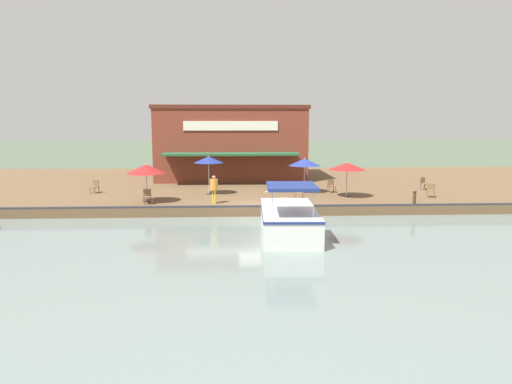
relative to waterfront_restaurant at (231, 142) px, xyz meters
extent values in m
plane|color=#4C5B47|center=(13.94, 1.73, -3.57)|extent=(220.00, 220.00, 0.00)
cube|color=brown|center=(2.94, 1.73, -3.27)|extent=(22.00, 56.00, 0.60)
cube|color=#2D2D33|center=(13.84, 1.73, -2.92)|extent=(0.20, 50.40, 0.10)
cube|color=brown|center=(-0.03, 0.00, -0.15)|extent=(7.73, 11.86, 5.64)
cube|color=#522318|center=(-0.03, 0.00, 2.82)|extent=(7.88, 12.09, 0.30)
cube|color=#235633|center=(4.74, 0.00, -0.67)|extent=(1.80, 10.08, 0.16)
cube|color=silver|center=(3.88, 0.00, 1.40)|extent=(0.08, 7.11, 0.70)
cylinder|color=#B7B7B7|center=(8.75, 4.87, -1.92)|extent=(0.06, 0.06, 2.10)
cylinder|color=#2D2D33|center=(8.75, 4.87, -2.94)|extent=(0.36, 0.36, 0.06)
cone|color=navy|center=(8.75, 4.87, -0.94)|extent=(2.08, 2.08, 0.47)
cone|color=white|center=(8.75, 4.87, -0.92)|extent=(1.29, 1.29, 0.38)
sphere|color=white|center=(8.75, 4.87, -0.70)|extent=(0.08, 0.08, 0.08)
cylinder|color=#B7B7B7|center=(10.69, 7.23, -1.97)|extent=(0.06, 0.06, 2.00)
cylinder|color=#2D2D33|center=(10.69, 7.23, -2.94)|extent=(0.36, 0.36, 0.06)
cone|color=maroon|center=(10.69, 7.23, -1.03)|extent=(2.28, 2.28, 0.45)
cone|color=white|center=(10.69, 7.23, -1.01)|extent=(1.41, 1.41, 0.36)
sphere|color=white|center=(10.69, 7.23, -0.81)|extent=(0.08, 0.08, 0.08)
cylinder|color=#B7B7B7|center=(9.19, -1.41, -1.81)|extent=(0.06, 0.06, 2.32)
cylinder|color=#2D2D33|center=(9.19, -1.41, -2.94)|extent=(0.36, 0.36, 0.06)
cone|color=navy|center=(9.19, -1.41, -0.72)|extent=(1.90, 1.90, 0.41)
cone|color=yellow|center=(9.19, -1.41, -0.70)|extent=(1.18, 1.18, 0.33)
sphere|color=yellow|center=(9.19, -1.41, -0.51)|extent=(0.08, 0.08, 0.08)
cylinder|color=#B7B7B7|center=(11.98, -4.87, -1.95)|extent=(0.06, 0.06, 2.04)
cylinder|color=#2D2D33|center=(11.98, -4.87, -2.94)|extent=(0.36, 0.36, 0.06)
cone|color=maroon|center=(11.98, -4.87, -1.01)|extent=(2.27, 2.27, 0.54)
cone|color=white|center=(11.98, -4.87, -0.99)|extent=(1.41, 1.41, 0.43)
sphere|color=white|center=(11.98, -4.87, -0.74)|extent=(0.08, 0.08, 0.08)
cube|color=brown|center=(9.01, 6.93, -2.76)|extent=(0.04, 0.04, 0.42)
cube|color=brown|center=(9.06, 6.53, -2.76)|extent=(0.04, 0.04, 0.42)
cube|color=brown|center=(8.61, 6.87, -2.76)|extent=(0.04, 0.04, 0.42)
cube|color=brown|center=(8.67, 6.48, -2.76)|extent=(0.04, 0.04, 0.42)
cube|color=brown|center=(8.84, 6.70, -2.55)|extent=(0.49, 0.49, 0.05)
cube|color=brown|center=(8.64, 6.68, -2.32)|extent=(0.10, 0.44, 0.40)
cube|color=brown|center=(7.99, 13.68, -2.76)|extent=(0.05, 0.05, 0.42)
cube|color=brown|center=(8.17, 13.32, -2.76)|extent=(0.05, 0.05, 0.42)
cube|color=brown|center=(7.63, 13.51, -2.76)|extent=(0.05, 0.05, 0.42)
cube|color=brown|center=(7.81, 13.15, -2.76)|extent=(0.05, 0.05, 0.42)
cube|color=brown|center=(7.90, 13.41, -2.55)|extent=(0.59, 0.59, 0.05)
cube|color=brown|center=(7.72, 13.33, -2.32)|extent=(0.23, 0.41, 0.40)
cube|color=brown|center=(12.05, 4.24, -2.76)|extent=(0.05, 0.05, 0.42)
cube|color=brown|center=(11.96, 3.86, -2.76)|extent=(0.05, 0.05, 0.42)
cube|color=brown|center=(11.66, 4.34, -2.76)|extent=(0.05, 0.05, 0.42)
cube|color=brown|center=(11.57, 3.95, -2.76)|extent=(0.05, 0.05, 0.42)
cube|color=brown|center=(11.81, 4.10, -2.55)|extent=(0.53, 0.53, 0.05)
cube|color=brown|center=(11.61, 4.14, -2.32)|extent=(0.14, 0.44, 0.40)
cube|color=brown|center=(12.81, -4.45, -2.76)|extent=(0.05, 0.05, 0.42)
cube|color=brown|center=(12.94, -4.82, -2.76)|extent=(0.05, 0.05, 0.42)
cube|color=brown|center=(12.43, -4.58, -2.76)|extent=(0.05, 0.05, 0.42)
cube|color=brown|center=(12.56, -4.95, -2.76)|extent=(0.05, 0.05, 0.42)
cube|color=brown|center=(12.68, -4.70, -2.55)|extent=(0.56, 0.56, 0.05)
cube|color=brown|center=(12.49, -4.76, -2.32)|extent=(0.18, 0.43, 0.40)
cube|color=brown|center=(8.62, -8.86, -2.76)|extent=(0.05, 0.05, 0.42)
cube|color=brown|center=(8.50, -9.24, -2.76)|extent=(0.05, 0.05, 0.42)
cube|color=brown|center=(8.24, -8.74, -2.76)|extent=(0.05, 0.05, 0.42)
cube|color=brown|center=(8.12, -9.12, -2.76)|extent=(0.05, 0.05, 0.42)
cube|color=brown|center=(8.37, -8.99, -2.55)|extent=(0.55, 0.55, 0.05)
cube|color=brown|center=(8.18, -8.93, -2.32)|extent=(0.17, 0.43, 0.40)
cube|color=brown|center=(11.40, 12.53, -2.76)|extent=(0.05, 0.05, 0.42)
cube|color=brown|center=(11.22, 12.17, -2.76)|extent=(0.05, 0.05, 0.42)
cube|color=brown|center=(11.04, 12.70, -2.76)|extent=(0.05, 0.05, 0.42)
cube|color=brown|center=(10.86, 12.34, -2.76)|extent=(0.05, 0.05, 0.42)
cube|color=brown|center=(11.13, 12.43, -2.55)|extent=(0.59, 0.59, 0.05)
cube|color=brown|center=(10.95, 12.52, -2.32)|extent=(0.23, 0.41, 0.40)
cylinder|color=gold|center=(12.53, -1.00, -2.58)|extent=(0.13, 0.13, 0.79)
cylinder|color=gold|center=(12.64, -0.88, -2.58)|extent=(0.13, 0.13, 0.79)
cylinder|color=orange|center=(12.59, -0.94, -1.88)|extent=(0.46, 0.46, 0.62)
sphere|color=#9E7051|center=(12.59, -0.94, -1.46)|extent=(0.21, 0.21, 0.21)
cube|color=silver|center=(18.16, 2.71, -2.86)|extent=(5.70, 2.65, 1.26)
ellipsoid|color=silver|center=(15.36, 2.82, -2.86)|extent=(2.07, 2.39, 1.26)
cube|color=navy|center=(18.16, 2.71, -2.31)|extent=(5.76, 2.69, 0.10)
cube|color=navy|center=(19.48, 2.66, -1.04)|extent=(2.56, 2.17, 0.14)
cylinder|color=silver|center=(20.25, 3.48, -1.64)|extent=(0.05, 0.05, 1.19)
cylinder|color=silver|center=(20.19, 1.78, -1.64)|extent=(0.05, 0.05, 1.19)
cylinder|color=silver|center=(15.13, 2.83, -1.93)|extent=(0.12, 1.95, 0.04)
cylinder|color=#473323|center=(13.59, 10.41, -2.60)|extent=(0.18, 0.18, 0.74)
cylinder|color=#2D2D33|center=(13.59, 10.41, -2.21)|extent=(0.22, 0.22, 0.04)
cylinder|color=brown|center=(-5.32, -5.71, -1.72)|extent=(0.32, 0.32, 2.51)
sphere|color=#387033|center=(-5.32, -5.71, 0.82)|extent=(3.41, 3.41, 3.41)
sphere|color=#387033|center=(-4.64, -6.22, 0.48)|extent=(2.39, 2.39, 2.39)
camera|label=1|loc=(38.55, 0.23, 1.65)|focal=32.00mm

